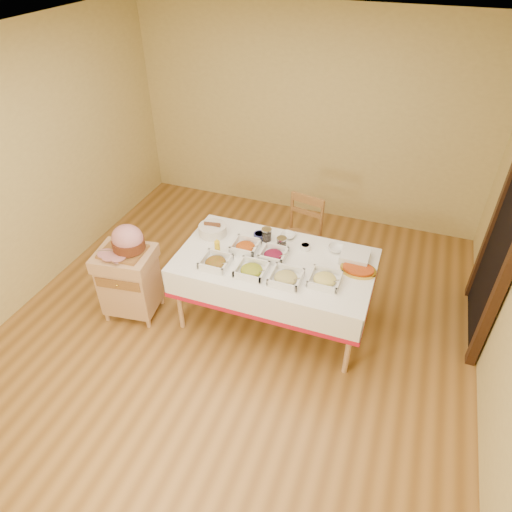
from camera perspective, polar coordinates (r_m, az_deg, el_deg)
The scene contains 23 objects.
room_shell at distance 3.77m, azimuth -3.17°, elevation 4.42°, with size 5.00×5.00×5.00m.
doorway at distance 4.50m, azimuth 28.88°, elevation 2.44°, with size 0.09×1.10×2.20m.
dining_table at distance 4.33m, azimuth 2.34°, elevation -2.15°, with size 1.82×1.02×0.76m.
butcher_cart at distance 4.68m, azimuth -15.59°, elevation -2.83°, with size 0.59×0.52×0.76m.
dining_chair at distance 5.03m, azimuth 5.48°, elevation 2.31°, with size 0.49×0.47×0.93m.
ham_on_board at distance 4.42m, azimuth -15.83°, elevation 1.78°, with size 0.43×0.41×0.28m.
serving_dish_a at distance 4.15m, azimuth -5.08°, elevation -0.75°, with size 0.26×0.25×0.11m.
serving_dish_b at distance 4.05m, azimuth -0.56°, elevation -1.75°, with size 0.26×0.26×0.11m.
serving_dish_c at distance 3.97m, azimuth 3.75°, elevation -2.70°, with size 0.27×0.27×0.11m.
serving_dish_d at distance 4.00m, azimuth 8.60°, elevation -2.88°, with size 0.27×0.27×0.10m.
serving_dish_e at distance 4.33m, azimuth -1.33°, elevation 1.19°, with size 0.26×0.25×0.12m.
serving_dish_f at distance 4.23m, azimuth 2.19°, elevation 0.19°, with size 0.25×0.23×0.11m.
small_bowl_left at distance 4.69m, azimuth -5.00°, elevation 4.06°, with size 0.11×0.11×0.05m.
small_bowl_mid at distance 4.49m, azimuth 0.48°, elevation 2.59°, with size 0.12×0.12×0.05m.
small_bowl_right at distance 4.37m, azimuth 6.17°, elevation 1.17°, with size 0.10×0.10×0.05m.
bowl_white_imported at distance 4.52m, azimuth 4.02°, elevation 2.58°, with size 0.14×0.14×0.04m, color silver.
bowl_small_imported at distance 4.39m, azimuth 10.00°, elevation 0.93°, with size 0.15×0.15×0.05m, color silver.
preserve_jar_left at distance 4.45m, azimuth 1.33°, elevation 2.64°, with size 0.10×0.10×0.13m.
preserve_jar_right at distance 4.34m, azimuth 3.21°, elevation 1.53°, with size 0.10×0.10×0.12m.
mustard_bottle at distance 4.28m, azimuth -4.87°, elevation 1.16°, with size 0.05×0.05×0.16m.
bread_basket at distance 4.56m, azimuth -5.45°, elevation 3.30°, with size 0.28×0.28×0.12m.
plate_stack at distance 4.30m, azimuth 12.27°, elevation -0.02°, with size 0.26×0.26×0.08m.
brass_platter at distance 4.18m, azimuth 12.64°, elevation -1.68°, with size 0.33×0.23×0.04m.
Camera 1 is at (1.29, -2.91, 3.33)m, focal length 32.00 mm.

